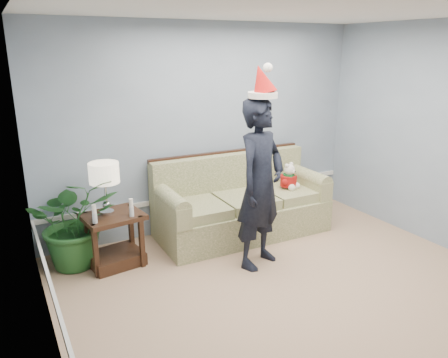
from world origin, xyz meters
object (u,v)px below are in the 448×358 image
Objects in this scene: man at (260,184)px; teddy_bear at (289,179)px; table_lamp at (104,175)px; sofa at (240,206)px; houseplant at (75,221)px; side_table at (115,245)px.

teddy_bear is (0.93, 0.73, -0.27)m from man.
man reaches higher than teddy_bear.
teddy_bear is at bearing -1.53° from table_lamp.
sofa is 2.11× the size of houseplant.
side_table is 1.20× the size of table_lamp.
sofa reaches higher than teddy_bear.
teddy_bear is at bearing -0.17° from side_table.
houseplant is 2.09m from man.
table_lamp is 2.46m from teddy_bear.
table_lamp is at bearing 126.63° from side_table.
table_lamp is at bearing 128.11° from man.
table_lamp is 0.55× the size of houseplant.
man is 1.22m from teddy_bear.
houseplant reaches higher than teddy_bear.
sofa is 1.18× the size of man.
side_table is 1.93× the size of teddy_bear.
sofa is 0.76m from teddy_bear.
houseplant is at bearing 129.12° from man.
houseplant is at bearing 152.66° from side_table.
man is at bearing -161.74° from teddy_bear.
table_lamp is 1.61× the size of teddy_bear.
teddy_bear is at bearing 14.37° from man.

